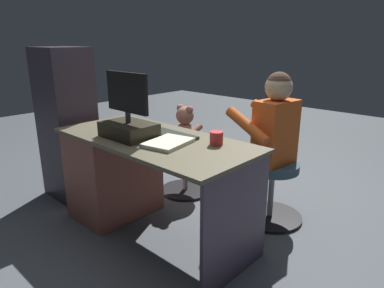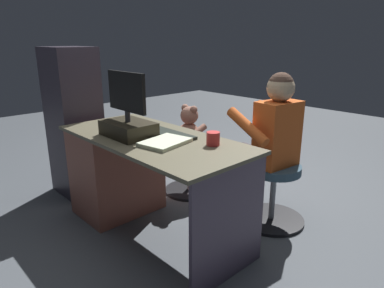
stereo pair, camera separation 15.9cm
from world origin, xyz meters
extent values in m
plane|color=#4D535A|center=(0.00, 0.00, 0.00)|extent=(10.00, 10.00, 0.00)
cube|color=brown|center=(0.00, 0.35, 0.72)|extent=(1.46, 0.67, 0.02)
cube|color=#995745|center=(0.49, 0.35, 0.35)|extent=(0.47, 0.62, 0.71)
cube|color=#4D4255|center=(-0.71, 0.35, 0.35)|extent=(0.02, 0.61, 0.71)
cube|color=black|center=(0.13, 0.45, 0.78)|extent=(0.37, 0.25, 0.10)
cylinder|color=#333338|center=(0.13, 0.45, 0.87)|extent=(0.04, 0.04, 0.07)
cube|color=black|center=(0.13, 0.45, 1.03)|extent=(0.40, 0.02, 0.26)
cube|color=black|center=(0.13, 0.44, 1.03)|extent=(0.37, 0.00, 0.23)
cube|color=black|center=(-0.05, 0.24, 0.74)|extent=(0.42, 0.14, 0.02)
ellipsoid|color=#2A1D23|center=(0.22, 0.22, 0.75)|extent=(0.06, 0.10, 0.04)
cylinder|color=red|center=(-0.42, 0.19, 0.77)|extent=(0.08, 0.08, 0.09)
cube|color=black|center=(0.35, 0.38, 0.74)|extent=(0.11, 0.15, 0.02)
cube|color=beige|center=(-0.19, 0.39, 0.74)|extent=(0.27, 0.34, 0.02)
cylinder|color=black|center=(0.35, -0.32, 0.01)|extent=(0.46, 0.46, 0.03)
cylinder|color=gray|center=(0.35, -0.32, 0.22)|extent=(0.04, 0.04, 0.38)
cylinder|color=maroon|center=(0.35, -0.32, 0.44)|extent=(0.38, 0.38, 0.06)
ellipsoid|color=#9D6B58|center=(0.35, -0.32, 0.56)|extent=(0.19, 0.16, 0.20)
sphere|color=#9D6B58|center=(0.35, -0.32, 0.72)|extent=(0.16, 0.16, 0.16)
sphere|color=beige|center=(0.35, -0.38, 0.71)|extent=(0.06, 0.06, 0.06)
sphere|color=#9D6B58|center=(0.29, -0.32, 0.78)|extent=(0.07, 0.07, 0.07)
sphere|color=#9D6B58|center=(0.40, -0.32, 0.78)|extent=(0.07, 0.07, 0.07)
cylinder|color=#9D6B58|center=(0.25, -0.35, 0.60)|extent=(0.05, 0.15, 0.10)
cylinder|color=#9D6B58|center=(0.44, -0.35, 0.60)|extent=(0.05, 0.15, 0.10)
cylinder|color=#9D6B58|center=(0.30, -0.42, 0.50)|extent=(0.06, 0.12, 0.06)
cylinder|color=#9D6B58|center=(0.39, -0.42, 0.50)|extent=(0.06, 0.12, 0.06)
cylinder|color=black|center=(-0.49, -0.41, 0.01)|extent=(0.50, 0.50, 0.03)
cylinder|color=gray|center=(-0.49, -0.41, 0.22)|extent=(0.04, 0.04, 0.38)
cylinder|color=#385466|center=(-0.49, -0.41, 0.44)|extent=(0.39, 0.39, 0.06)
cube|color=#D75D24|center=(-0.49, -0.41, 0.70)|extent=(0.24, 0.34, 0.48)
sphere|color=tan|center=(-0.49, -0.41, 1.04)|extent=(0.20, 0.20, 0.20)
sphere|color=#4F382D|center=(-0.49, -0.41, 1.06)|extent=(0.18, 0.18, 0.18)
cylinder|color=#D75D24|center=(-0.38, -0.20, 0.78)|extent=(0.39, 0.12, 0.23)
cylinder|color=#D75D24|center=(-0.34, -0.60, 0.78)|extent=(0.39, 0.12, 0.23)
cylinder|color=#3D3639|center=(-0.32, -0.30, 0.49)|extent=(0.38, 0.15, 0.11)
cylinder|color=#3D3639|center=(-0.13, -0.28, 0.23)|extent=(0.10, 0.10, 0.47)
cylinder|color=#3D3639|center=(-0.30, -0.48, 0.49)|extent=(0.38, 0.15, 0.11)
cylinder|color=#3D3639|center=(-0.11, -0.46, 0.23)|extent=(0.10, 0.10, 0.47)
cube|color=#2F2934|center=(1.06, 0.41, 0.65)|extent=(0.44, 0.36, 1.30)
camera|label=1|loc=(-1.71, 1.80, 1.37)|focal=32.23mm
camera|label=2|loc=(-1.82, 1.69, 1.37)|focal=32.23mm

